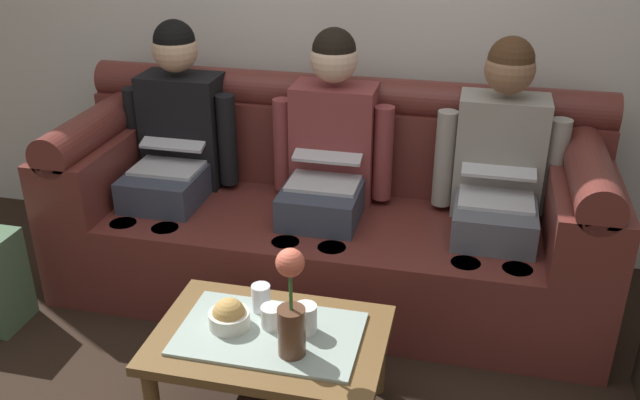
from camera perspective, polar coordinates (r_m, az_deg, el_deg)
couch at (r=3.26m, az=0.71°, el=-1.19°), size 2.47×0.88×0.96m
person_left at (r=3.37m, az=-11.82°, el=4.54°), size 0.56×0.67×1.22m
person_middle at (r=3.14m, az=0.72°, el=3.52°), size 0.56×0.67×1.22m
person_right at (r=3.08m, az=14.42°, el=2.20°), size 0.56×0.67×1.22m
coffee_table at (r=2.51m, az=-4.13°, el=-11.84°), size 0.82×0.55×0.38m
flower_vase at (r=2.27m, az=-2.39°, el=-8.89°), size 0.09×0.09×0.40m
snack_bowl at (r=2.49m, az=-7.46°, el=-9.45°), size 0.15×0.15×0.12m
cup_near_left at (r=2.44m, az=-1.18°, el=-9.71°), size 0.08×0.08×0.11m
cup_near_right at (r=2.48m, az=-3.96°, el=-9.51°), size 0.08×0.08×0.08m
cup_far_center at (r=2.56m, az=-4.86°, el=-8.00°), size 0.07×0.07×0.10m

